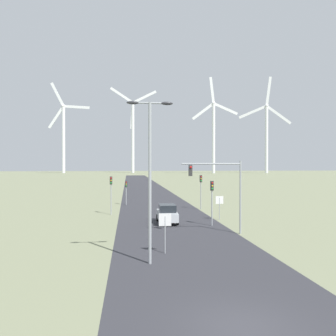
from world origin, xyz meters
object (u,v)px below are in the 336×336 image
traffic_light_post_near_left (111,187)px  traffic_light_post_mid_left (126,187)px  stop_sign_near (165,226)px  traffic_light_post_mid_right (201,184)px  traffic_light_post_near_right (212,193)px  wind_turbine_far_right (267,132)px  wind_turbine_right (214,131)px  car_approaching (167,214)px  streetlamp (150,162)px  traffic_light_mast_overhead (220,181)px  stop_sign_far (219,203)px  wind_turbine_left (64,132)px  wind_turbine_center (133,130)px

traffic_light_post_near_left → traffic_light_post_mid_left: (1.67, 9.05, -0.67)m
stop_sign_near → traffic_light_post_mid_right: (6.89, 20.10, 1.40)m
traffic_light_post_near_right → wind_turbine_far_right: (88.81, 189.76, 26.10)m
wind_turbine_far_right → traffic_light_post_near_right: bearing=-115.1°
traffic_light_post_near_left → traffic_light_post_mid_left: traffic_light_post_near_left is taller
stop_sign_near → wind_turbine_far_right: size_ratio=0.04×
traffic_light_post_near_right → wind_turbine_far_right: wind_turbine_far_right is taller
traffic_light_post_mid_right → wind_turbine_right: wind_turbine_right is taller
car_approaching → traffic_light_post_mid_right: bearing=59.2°
streetlamp → wind_turbine_far_right: (95.36, 200.78, 23.29)m
traffic_light_post_near_right → traffic_light_post_near_left: bearing=140.4°
traffic_light_post_mid_left → wind_turbine_far_right: wind_turbine_far_right is taller
traffic_light_post_near_right → wind_turbine_right: wind_turbine_right is taller
wind_turbine_far_right → traffic_light_mast_overhead: bearing=-114.7°
stop_sign_near → traffic_light_post_near_right: size_ratio=0.61×
traffic_light_post_mid_left → wind_turbine_far_right: bearing=60.7°
traffic_light_post_near_right → traffic_light_post_mid_right: size_ratio=0.96×
traffic_light_post_near_left → traffic_light_post_near_right: (9.73, -8.04, -0.12)m
stop_sign_far → traffic_light_mast_overhead: (-1.91, -6.83, 2.62)m
streetlamp → car_approaching: 14.19m
traffic_light_post_near_right → traffic_light_post_mid_left: 18.91m
streetlamp → car_approaching: (2.56, 13.04, -4.97)m
stop_sign_near → traffic_light_post_near_left: 17.60m
wind_turbine_right → wind_turbine_left: bearing=171.0°
stop_sign_near → wind_turbine_far_right: bearing=64.6°
stop_sign_near → wind_turbine_right: wind_turbine_right is taller
stop_sign_far → wind_turbine_far_right: size_ratio=0.04×
traffic_light_post_mid_left → traffic_light_post_mid_right: 11.25m
traffic_light_post_mid_right → wind_turbine_left: bearing=105.5°
wind_turbine_right → traffic_light_post_mid_right: bearing=-105.4°
stop_sign_near → traffic_light_post_mid_left: size_ratio=0.75×
traffic_light_post_near_right → traffic_light_post_mid_left: traffic_light_post_near_right is taller
streetlamp → stop_sign_far: bearing=60.0°
car_approaching → wind_turbine_right: (54.81, 188.41, 28.40)m
stop_sign_far → wind_turbine_far_right: wind_turbine_far_right is taller
traffic_light_mast_overhead → car_approaching: bearing=122.7°
traffic_light_post_near_left → traffic_light_post_near_right: 12.63m
wind_turbine_center → traffic_light_mast_overhead: bearing=-88.9°
stop_sign_near → wind_turbine_center: 220.60m
traffic_light_post_mid_left → traffic_light_post_mid_right: (9.52, -5.96, 0.68)m
streetlamp → traffic_light_post_mid_left: bearing=93.1°
wind_turbine_left → wind_turbine_far_right: 142.49m
traffic_light_post_near_right → wind_turbine_center: bearing=91.2°
stop_sign_far → traffic_light_post_near_right: 3.75m
traffic_light_post_mid_right → car_approaching: 10.86m
traffic_light_mast_overhead → wind_turbine_far_right: bearing=65.3°
traffic_light_post_near_left → wind_turbine_far_right: (98.55, 181.72, 25.98)m
traffic_light_post_mid_right → wind_turbine_right: size_ratio=0.07×
stop_sign_near → car_approaching: size_ratio=0.62×
traffic_light_post_mid_right → car_approaching: traffic_light_post_mid_right is taller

